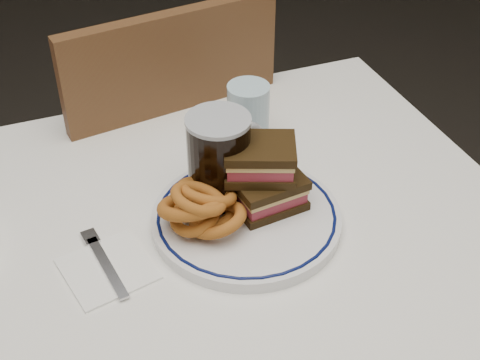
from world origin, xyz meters
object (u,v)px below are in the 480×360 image
object	(u,v)px
reuben_sandwich	(264,175)
beer_mug	(221,162)
chair_far	(159,168)
main_plate	(246,218)

from	to	relation	value
reuben_sandwich	beer_mug	size ratio (longest dim) A/B	0.79
chair_far	reuben_sandwich	distance (m)	0.57
reuben_sandwich	beer_mug	xyz separation A→B (m)	(-0.06, 0.05, 0.01)
reuben_sandwich	beer_mug	bearing A→B (deg)	140.64
chair_far	main_plate	size ratio (longest dim) A/B	3.17
reuben_sandwich	chair_far	bearing A→B (deg)	96.78
chair_far	beer_mug	world-z (taller)	chair_far
reuben_sandwich	main_plate	bearing A→B (deg)	-155.55
chair_far	reuben_sandwich	world-z (taller)	chair_far
chair_far	beer_mug	size ratio (longest dim) A/B	5.65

